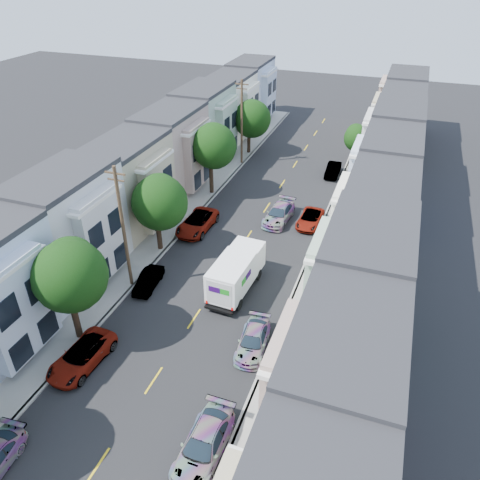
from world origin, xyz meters
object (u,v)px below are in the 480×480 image
at_px(tree_d, 213,146).
at_px(fedex_truck, 236,272).
at_px(tree_far_r, 356,139).
at_px(parked_right_a, 204,445).
at_px(parked_right_d, 333,170).
at_px(tree_b, 69,276).
at_px(lead_sedan, 279,214).
at_px(tree_e, 251,119).
at_px(parked_left_b, 82,356).
at_px(utility_pole_far, 242,123).
at_px(parked_right_c, 310,219).
at_px(tree_c, 159,203).
at_px(parked_left_d, 197,223).
at_px(parked_right_b, 253,341).
at_px(parked_left_c, 148,281).
at_px(utility_pole_near, 123,229).

xyz_separation_m(tree_d, fedex_truck, (7.99, -14.92, -3.70)).
bearing_deg(tree_far_r, parked_right_a, -92.87).
bearing_deg(parked_right_d, tree_b, -109.90).
bearing_deg(lead_sedan, tree_e, 120.95).
height_order(parked_left_b, parked_right_d, parked_left_b).
relative_size(lead_sedan, parked_right_d, 1.25).
height_order(utility_pole_far, parked_right_c, utility_pole_far).
distance_m(tree_far_r, parked_right_d, 4.42).
bearing_deg(tree_c, parked_left_d, 71.60).
xyz_separation_m(tree_c, tree_d, (-0.00, 11.80, 0.70)).
height_order(parked_right_a, parked_right_d, parked_right_a).
bearing_deg(parked_right_b, utility_pole_far, 105.42).
bearing_deg(fedex_truck, parked_right_c, 77.85).
distance_m(tree_e, lead_sedan, 18.15).
bearing_deg(utility_pole_far, parked_left_b, -87.66).
bearing_deg(tree_c, tree_e, 90.00).
height_order(tree_e, parked_right_b, tree_e).
distance_m(tree_d, tree_far_r, 17.37).
xyz_separation_m(tree_c, fedex_truck, (7.99, -3.12, -3.00)).
relative_size(tree_d, lead_sedan, 1.54).
height_order(tree_b, parked_left_c, tree_b).
relative_size(tree_c, tree_d, 0.91).
distance_m(utility_pole_near, lead_sedan, 16.66).
xyz_separation_m(parked_left_c, parked_right_d, (9.80, 26.04, 0.07)).
height_order(parked_left_b, parked_right_a, parked_right_a).
xyz_separation_m(tree_b, tree_d, (-0.00, 23.48, 0.12)).
bearing_deg(parked_left_c, parked_right_d, 63.45).
xyz_separation_m(tree_d, parked_right_c, (11.20, -3.09, -4.79)).
xyz_separation_m(tree_c, tree_far_r, (13.20, 23.00, -0.68)).
height_order(utility_pole_far, parked_left_c, utility_pole_far).
bearing_deg(tree_e, tree_c, -90.00).
bearing_deg(tree_d, tree_c, -90.00).
distance_m(tree_d, parked_left_c, 17.64).
xyz_separation_m(fedex_truck, parked_left_c, (-6.59, -1.99, -1.10)).
relative_size(lead_sedan, parked_right_c, 1.14).
height_order(tree_far_r, parked_right_a, tree_far_r).
xyz_separation_m(tree_b, parked_right_a, (11.20, -5.14, -4.54)).
bearing_deg(tree_d, tree_b, -90.00).
height_order(tree_c, tree_far_r, tree_c).
xyz_separation_m(tree_b, tree_e, (0.00, 35.91, -0.74)).
relative_size(tree_b, parked_left_d, 1.40).
relative_size(tree_b, utility_pole_far, 0.77).
relative_size(tree_far_r, utility_pole_near, 0.56).
height_order(tree_d, lead_sedan, tree_d).
distance_m(utility_pole_near, utility_pole_far, 26.00).
distance_m(parked_left_c, parked_right_c, 16.94).
relative_size(tree_b, parked_right_d, 1.89).
bearing_deg(utility_pole_near, parked_right_c, 51.47).
bearing_deg(parked_left_c, tree_far_r, 61.32).
xyz_separation_m(tree_b, utility_pole_near, (0.00, 6.32, -0.13)).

